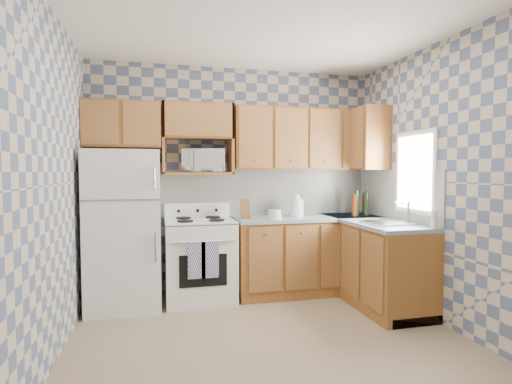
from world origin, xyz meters
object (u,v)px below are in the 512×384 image
refrigerator (124,230)px  stove_body (200,261)px  electric_kettle (297,208)px  microwave (203,161)px

refrigerator → stove_body: 0.89m
electric_kettle → microwave: bearing=173.1°
microwave → electric_kettle: microwave is taller
electric_kettle → refrigerator: bearing=-178.0°
microwave → refrigerator: bearing=-159.9°
refrigerator → electric_kettle: size_ratio=8.07×
stove_body → microwave: microwave is taller
refrigerator → stove_body: (0.80, 0.03, -0.39)m
microwave → electric_kettle: 1.24m
microwave → electric_kettle: size_ratio=2.32×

